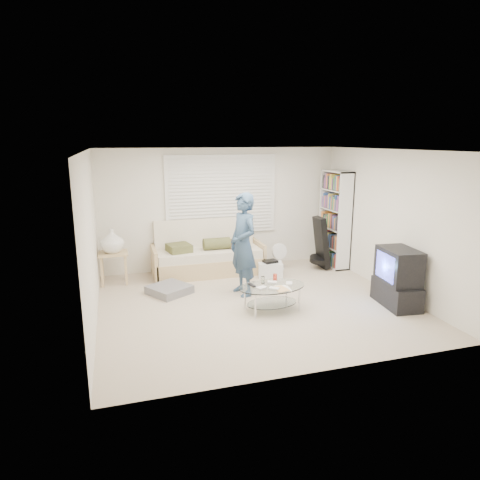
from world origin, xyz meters
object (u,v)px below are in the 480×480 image
object	(u,v)px
futon_sofa	(208,256)
bookshelf	(335,219)
coffee_table	(272,290)
tv_unit	(398,278)

from	to	relation	value
futon_sofa	bookshelf	bearing A→B (deg)	-5.16
coffee_table	bookshelf	bearing A→B (deg)	42.50
futon_sofa	tv_unit	size ratio (longest dim) A/B	2.31
futon_sofa	tv_unit	world-z (taller)	futon_sofa
tv_unit	coffee_table	bearing A→B (deg)	169.15
coffee_table	tv_unit	bearing A→B (deg)	-10.85
tv_unit	bookshelf	bearing A→B (deg)	86.96
coffee_table	futon_sofa	bearing A→B (deg)	104.16
bookshelf	coffee_table	size ratio (longest dim) A/B	1.78
bookshelf	tv_unit	world-z (taller)	bookshelf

